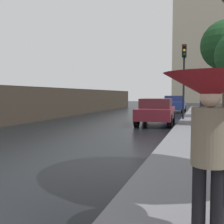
% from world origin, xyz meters
% --- Properties ---
extents(sidewalk_strip, '(2.20, 60.00, 0.14)m').
position_xyz_m(sidewalk_strip, '(5.10, 0.00, 0.07)').
color(sidewalk_strip, slate).
rests_on(sidewalk_strip, ground).
extents(car_maroon_near_kerb, '(1.97, 3.98, 1.41)m').
position_xyz_m(car_maroon_near_kerb, '(2.89, 9.36, 0.74)').
color(car_maroon_near_kerb, maroon).
rests_on(car_maroon_near_kerb, ground).
extents(car_blue_mid_road, '(1.92, 3.97, 1.53)m').
position_xyz_m(car_blue_mid_road, '(2.87, 20.04, 0.77)').
color(car_blue_mid_road, navy).
rests_on(car_blue_mid_road, ground).
extents(pedestrian_with_umbrella_near, '(0.93, 0.93, 1.69)m').
position_xyz_m(pedestrian_with_umbrella_near, '(5.24, -2.06, 1.47)').
color(pedestrian_with_umbrella_near, black).
rests_on(pedestrian_with_umbrella_near, sidewalk_strip).
extents(pedestrian_with_umbrella_far, '(0.95, 0.95, 1.71)m').
position_xyz_m(pedestrian_with_umbrella_far, '(5.30, 9.96, 1.47)').
color(pedestrian_with_umbrella_far, black).
rests_on(pedestrian_with_umbrella_far, sidewalk_strip).
extents(traffic_light, '(0.26, 0.39, 4.45)m').
position_xyz_m(traffic_light, '(4.15, 11.72, 3.22)').
color(traffic_light, black).
rests_on(traffic_light, sidewalk_strip).
extents(distant_tower, '(11.90, 11.87, 39.01)m').
position_xyz_m(distant_tower, '(5.50, 54.71, 16.62)').
color(distant_tower, '#B2A88E').
rests_on(distant_tower, ground).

